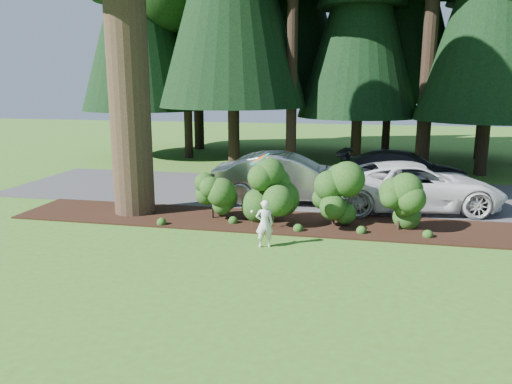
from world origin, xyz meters
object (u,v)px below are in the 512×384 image
Objects in this scene: child at (264,224)px; car_dark_suv at (403,170)px; car_silver_wagon at (287,178)px; car_white_suv at (414,186)px; frisbee at (260,159)px.

car_dark_suv is at bearing -135.50° from child.
car_silver_wagon reaches higher than car_white_suv.
car_silver_wagon is 5.15m from car_dark_suv.
car_silver_wagon is at bearing -107.84° from child.
child is at bearing -60.96° from frisbee.
car_silver_wagon reaches higher than child.
car_white_suv is 6.11m from child.
car_white_suv is 3.41m from car_dark_suv.
car_silver_wagon reaches higher than car_dark_suv.
frisbee is at bearing 160.62° from car_dark_suv.
car_silver_wagon is at bearing 136.77° from car_dark_suv.
frisbee is (-4.08, -7.68, 1.42)m from car_dark_suv.
frisbee is at bearing 126.68° from car_white_suv.
car_dark_suv is at bearing -7.41° from car_white_suv.
car_white_suv is 9.96× the size of frisbee.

